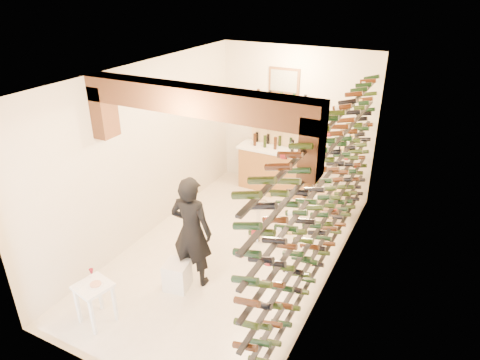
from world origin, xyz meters
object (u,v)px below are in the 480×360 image
(person, at_px, (192,232))
(crate_lower, at_px, (327,208))
(wine_rack, at_px, (322,193))
(back_counter, at_px, (275,168))
(chrome_barstool, at_px, (258,218))
(tasting_table, at_px, (94,292))
(white_stool, at_px, (177,275))

(person, bearing_deg, crate_lower, -117.62)
(wine_rack, height_order, back_counter, wine_rack)
(chrome_barstool, bearing_deg, crate_lower, 57.86)
(tasting_table, bearing_deg, wine_rack, 56.29)
(tasting_table, relative_size, crate_lower, 1.71)
(tasting_table, distance_m, white_stool, 1.31)
(back_counter, distance_m, person, 3.66)
(wine_rack, xyz_separation_m, white_stool, (-1.85, -1.25, -1.32))
(tasting_table, height_order, white_stool, tasting_table)
(back_counter, relative_size, crate_lower, 3.70)
(wine_rack, bearing_deg, chrome_barstool, 154.91)
(wine_rack, bearing_deg, white_stool, -145.87)
(wine_rack, relative_size, white_stool, 12.43)
(wine_rack, bearing_deg, back_counter, 124.66)
(wine_rack, xyz_separation_m, tasting_table, (-2.44, -2.38, -1.02))
(chrome_barstool, bearing_deg, back_counter, 104.30)
(person, bearing_deg, chrome_barstool, -108.41)
(back_counter, xyz_separation_m, tasting_table, (-0.61, -5.03, -0.00))
(white_stool, distance_m, crate_lower, 3.62)
(wine_rack, height_order, crate_lower, wine_rack)
(wine_rack, distance_m, chrome_barstool, 1.83)
(person, bearing_deg, back_counter, -92.51)
(crate_lower, bearing_deg, tasting_table, -114.62)
(chrome_barstool, bearing_deg, tasting_table, -110.63)
(back_counter, height_order, person, person)
(back_counter, bearing_deg, chrome_barstool, -75.70)
(white_stool, xyz_separation_m, person, (0.14, 0.27, 0.70))
(crate_lower, bearing_deg, chrome_barstool, -122.14)
(back_counter, bearing_deg, white_stool, -90.27)
(back_counter, distance_m, chrome_barstool, 2.10)
(person, distance_m, crate_lower, 3.41)
(chrome_barstool, height_order, crate_lower, chrome_barstool)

